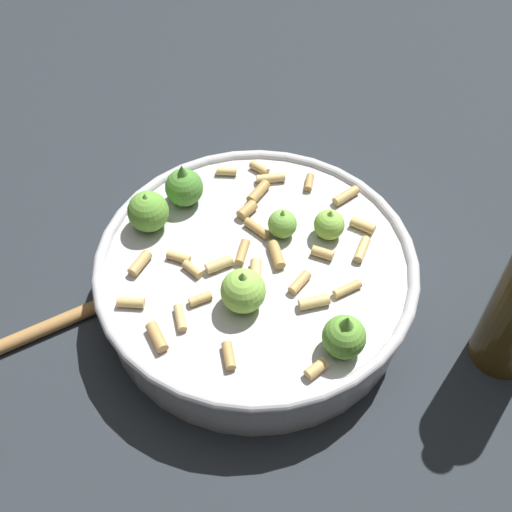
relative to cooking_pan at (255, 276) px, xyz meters
The scene contains 3 objects.
ground_plane 0.04m from the cooking_pan, 166.28° to the left, with size 2.40×2.40×0.00m, color #23282D.
cooking_pan is the anchor object (origin of this frame).
wooden_spoon 0.25m from the cooking_pan, 13.94° to the left, with size 0.20×0.13×0.02m.
Camera 1 is at (-0.01, 0.43, 0.61)m, focal length 44.70 mm.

